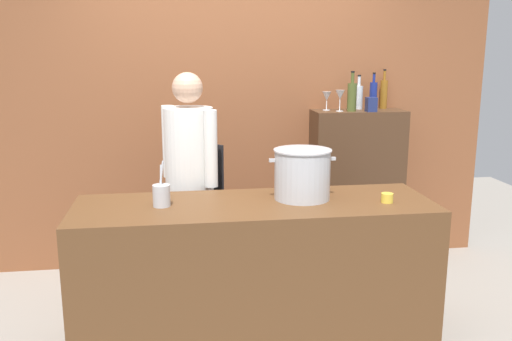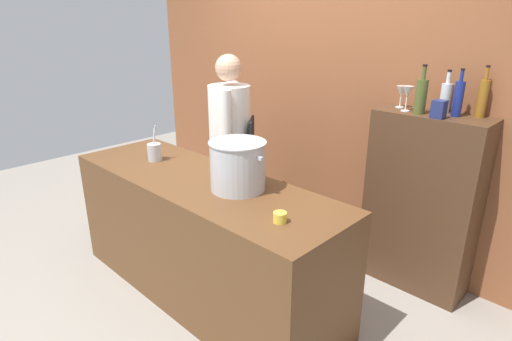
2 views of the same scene
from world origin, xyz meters
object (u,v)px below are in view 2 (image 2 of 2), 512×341
object	(u,v)px
wine_bottle_cobalt	(458,98)
wine_glass_tall	(401,92)
stockpot_large	(238,166)
wine_bottle_clear	(446,97)
chef	(231,141)
spice_tin_navy	(439,109)
wine_bottle_olive	(421,95)
wine_bottle_amber	(482,98)
utensil_crock	(154,152)
wine_glass_wide	(407,93)
butter_jar	(280,217)

from	to	relation	value
wine_bottle_cobalt	wine_glass_tall	distance (m)	0.39
stockpot_large	wine_bottle_clear	xyz separation A→B (m)	(0.75, 1.22, 0.37)
chef	spice_tin_navy	distance (m)	1.60
stockpot_large	wine_bottle_cobalt	distance (m)	1.48
stockpot_large	wine_bottle_clear	world-z (taller)	wine_bottle_clear
stockpot_large	wine_bottle_olive	distance (m)	1.31
wine_bottle_amber	utensil_crock	bearing A→B (deg)	-145.13
wine_glass_wide	wine_glass_tall	bearing A→B (deg)	133.08
stockpot_large	wine_bottle_cobalt	world-z (taller)	wine_bottle_cobalt
wine_bottle_olive	wine_glass_tall	bearing A→B (deg)	152.38
wine_bottle_olive	utensil_crock	bearing A→B (deg)	-143.42
wine_bottle_olive	spice_tin_navy	distance (m)	0.17
wine_bottle_clear	wine_glass_tall	world-z (taller)	wine_bottle_clear
chef	wine_bottle_amber	bearing A→B (deg)	-108.13
wine_bottle_amber	wine_glass_tall	distance (m)	0.52
wine_bottle_clear	wine_bottle_cobalt	size ratio (longest dim) A/B	0.93
wine_bottle_amber	wine_glass_wide	world-z (taller)	wine_bottle_amber
wine_bottle_cobalt	wine_glass_tall	xyz separation A→B (m)	(-0.39, 0.01, -0.01)
wine_bottle_amber	butter_jar	bearing A→B (deg)	-109.14
wine_bottle_clear	wine_bottle_cobalt	distance (m)	0.12
butter_jar	wine_glass_wide	bearing A→B (deg)	87.40
stockpot_large	butter_jar	distance (m)	0.53
butter_jar	wine_bottle_amber	bearing A→B (deg)	70.86
chef	wine_glass_tall	size ratio (longest dim) A/B	10.80
wine_bottle_clear	wine_glass_wide	world-z (taller)	wine_bottle_clear
utensil_crock	butter_jar	bearing A→B (deg)	-4.70
utensil_crock	wine_bottle_amber	size ratio (longest dim) A/B	0.83
butter_jar	utensil_crock	bearing A→B (deg)	175.30
wine_bottle_olive	spice_tin_navy	bearing A→B (deg)	-19.16
chef	wine_glass_wide	size ratio (longest dim) A/B	9.66
utensil_crock	wine_bottle_olive	world-z (taller)	wine_bottle_olive
wine_bottle_cobalt	stockpot_large	bearing A→B (deg)	-126.65
wine_bottle_olive	wine_bottle_amber	world-z (taller)	wine_bottle_amber
wine_glass_wide	stockpot_large	bearing A→B (deg)	-117.08
wine_bottle_clear	wine_bottle_cobalt	bearing A→B (deg)	-33.38
butter_jar	wine_glass_tall	bearing A→B (deg)	91.24
wine_glass_wide	utensil_crock	bearing A→B (deg)	-141.44
chef	wine_bottle_amber	world-z (taller)	chef
wine_bottle_cobalt	wine_glass_wide	size ratio (longest dim) A/B	1.78
butter_jar	wine_bottle_clear	distance (m)	1.49
stockpot_large	spice_tin_navy	distance (m)	1.33
stockpot_large	spice_tin_navy	xyz separation A→B (m)	(0.79, 1.02, 0.32)
butter_jar	spice_tin_navy	distance (m)	1.30
wine_bottle_olive	butter_jar	bearing A→B (deg)	-97.14
butter_jar	wine_glass_wide	size ratio (longest dim) A/B	0.43
utensil_crock	spice_tin_navy	distance (m)	2.01
wine_bottle_olive	wine_bottle_clear	bearing A→B (deg)	54.78
stockpot_large	butter_jar	size ratio (longest dim) A/B	5.70
wine_bottle_cobalt	wine_glass_tall	world-z (taller)	wine_bottle_cobalt
stockpot_large	wine_bottle_clear	size ratio (longest dim) A/B	1.47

